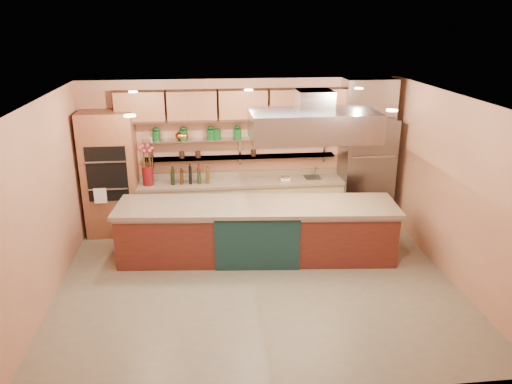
{
  "coord_description": "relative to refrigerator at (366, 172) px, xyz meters",
  "views": [
    {
      "loc": [
        -0.77,
        -6.76,
        3.87
      ],
      "look_at": [
        0.1,
        1.0,
        1.12
      ],
      "focal_mm": 35.0,
      "sensor_mm": 36.0,
      "label": 1
    }
  ],
  "objects": [
    {
      "name": "wall_front",
      "position": [
        -2.35,
        -4.64,
        0.35
      ],
      "size": [
        6.0,
        0.04,
        2.8
      ],
      "primitive_type": "cube",
      "color": "tan",
      "rests_on": "floor"
    },
    {
      "name": "floor",
      "position": [
        -2.35,
        -2.14,
        -1.06
      ],
      "size": [
        6.0,
        5.0,
        0.02
      ],
      "primitive_type": "cube",
      "color": "gray",
      "rests_on": "ground"
    },
    {
      "name": "kitchen_scale",
      "position": [
        -1.57,
        0.01,
        -0.07
      ],
      "size": [
        0.19,
        0.15,
        0.1
      ],
      "primitive_type": "cube",
      "rotation": [
        0.0,
        0.0,
        -0.11
      ],
      "color": "white",
      "rests_on": "back_counter"
    },
    {
      "name": "wall_right",
      "position": [
        0.65,
        -2.14,
        0.35
      ],
      "size": [
        0.04,
        5.0,
        2.8
      ],
      "primitive_type": "cube",
      "color": "tan",
      "rests_on": "floor"
    },
    {
      "name": "ceiling_downlights",
      "position": [
        -2.35,
        -1.94,
        1.72
      ],
      "size": [
        4.0,
        2.8,
        0.02
      ],
      "primitive_type": "cube",
      "color": "#FFE5A5",
      "rests_on": "ceiling"
    },
    {
      "name": "green_canister",
      "position": [
        -2.83,
        0.23,
        0.76
      ],
      "size": [
        0.16,
        0.16,
        0.18
      ],
      "primitive_type": "cylinder",
      "rotation": [
        0.0,
        0.0,
        0.07
      ],
      "color": "#0E4116",
      "rests_on": "wall_shelf_upper"
    },
    {
      "name": "oil_bottle_cluster",
      "position": [
        -3.35,
        0.01,
        0.0
      ],
      "size": [
        0.79,
        0.31,
        0.25
      ],
      "primitive_type": "cube",
      "rotation": [
        0.0,
        0.0,
        -0.13
      ],
      "color": "black",
      "rests_on": "back_counter"
    },
    {
      "name": "ceiling",
      "position": [
        -2.35,
        -2.14,
        1.75
      ],
      "size": [
        6.0,
        5.0,
        0.02
      ],
      "primitive_type": "cube",
      "color": "black",
      "rests_on": "wall_back"
    },
    {
      "name": "flower_vase",
      "position": [
        -4.13,
        0.01,
        0.06
      ],
      "size": [
        0.21,
        0.21,
        0.36
      ],
      "primitive_type": "cylinder",
      "rotation": [
        0.0,
        0.0,
        -0.07
      ],
      "color": "#620E10",
      "rests_on": "back_counter"
    },
    {
      "name": "copper_kettle",
      "position": [
        -3.51,
        0.23,
        0.74
      ],
      "size": [
        0.24,
        0.24,
        0.15
      ],
      "primitive_type": "ellipsoid",
      "rotation": [
        0.0,
        0.0,
        0.29
      ],
      "color": "#C7732D",
      "rests_on": "wall_shelf_upper"
    },
    {
      "name": "wall_shelf_lower",
      "position": [
        -2.4,
        0.23,
        0.3
      ],
      "size": [
        3.6,
        0.26,
        0.03
      ],
      "primitive_type": "cube",
      "color": "#A2A3A9",
      "rests_on": "wall_back"
    },
    {
      "name": "back_counter",
      "position": [
        -2.4,
        0.06,
        -0.58
      ],
      "size": [
        3.84,
        0.64,
        0.93
      ],
      "primitive_type": "cube",
      "color": "tan",
      "rests_on": "floor"
    },
    {
      "name": "refrigerator",
      "position": [
        0.0,
        0.0,
        0.0
      ],
      "size": [
        0.95,
        0.72,
        2.1
      ],
      "primitive_type": "cube",
      "color": "slate",
      "rests_on": "floor"
    },
    {
      "name": "island",
      "position": [
        -2.26,
        -1.27,
        -0.58
      ],
      "size": [
        4.6,
        1.39,
        0.95
      ],
      "primitive_type": "cube",
      "rotation": [
        0.0,
        0.0,
        -0.09
      ],
      "color": "maroon",
      "rests_on": "floor"
    },
    {
      "name": "wall_shelf_upper",
      "position": [
        -2.4,
        0.23,
        0.65
      ],
      "size": [
        3.6,
        0.26,
        0.03
      ],
      "primitive_type": "cube",
      "color": "#A2A3A9",
      "rests_on": "wall_back"
    },
    {
      "name": "upper_cabinets",
      "position": [
        -2.35,
        0.18,
        1.3
      ],
      "size": [
        4.6,
        0.36,
        0.55
      ],
      "primitive_type": "cube",
      "color": "#945536",
      "rests_on": "wall_back"
    },
    {
      "name": "wall_back",
      "position": [
        -2.35,
        0.36,
        0.35
      ],
      "size": [
        6.0,
        0.04,
        2.8
      ],
      "primitive_type": "cube",
      "color": "tan",
      "rests_on": "floor"
    },
    {
      "name": "oven_stack",
      "position": [
        -4.8,
        0.04,
        0.1
      ],
      "size": [
        0.95,
        0.64,
        2.3
      ],
      "primitive_type": "cube",
      "color": "#945536",
      "rests_on": "floor"
    },
    {
      "name": "range_hood",
      "position": [
        -1.36,
        -1.27,
        1.2
      ],
      "size": [
        2.0,
        1.0,
        0.45
      ],
      "primitive_type": "cube",
      "color": "#A2A3A9",
      "rests_on": "ceiling"
    },
    {
      "name": "wall_left",
      "position": [
        -5.35,
        -2.14,
        0.35
      ],
      "size": [
        0.04,
        5.0,
        2.8
      ],
      "primitive_type": "cube",
      "color": "tan",
      "rests_on": "floor"
    },
    {
      "name": "bar_faucet",
      "position": [
        -0.97,
        0.11,
        -0.01
      ],
      "size": [
        0.04,
        0.04,
        0.22
      ],
      "primitive_type": "cylinder",
      "rotation": [
        0.0,
        0.0,
        -0.4
      ],
      "color": "silver",
      "rests_on": "back_counter"
    }
  ]
}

